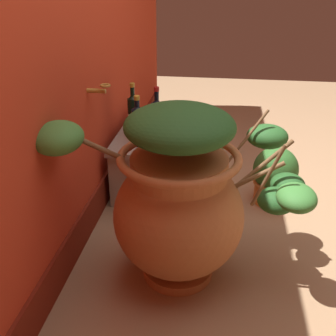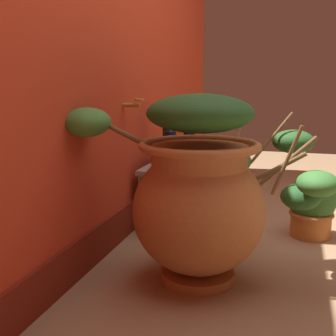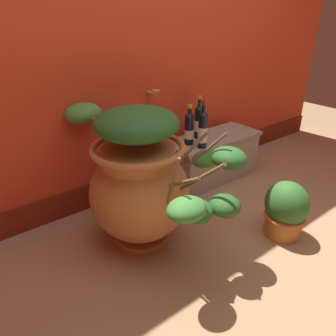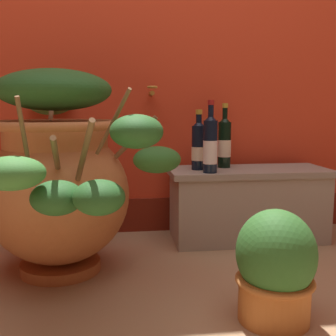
{
  "view_description": "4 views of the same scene",
  "coord_description": "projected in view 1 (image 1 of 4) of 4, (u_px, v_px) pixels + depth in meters",
  "views": [
    {
      "loc": [
        -1.96,
        0.39,
        1.34
      ],
      "look_at": [
        0.05,
        0.68,
        0.33
      ],
      "focal_mm": 43.08,
      "sensor_mm": 36.0,
      "label": 1
    },
    {
      "loc": [
        -2.22,
        0.18,
        0.89
      ],
      "look_at": [
        -0.07,
        0.81,
        0.44
      ],
      "focal_mm": 45.75,
      "sensor_mm": 36.0,
      "label": 2
    },
    {
      "loc": [
        -1.29,
        -0.83,
        1.31
      ],
      "look_at": [
        0.0,
        0.84,
        0.26
      ],
      "focal_mm": 34.08,
      "sensor_mm": 36.0,
      "label": 3
    },
    {
      "loc": [
        -0.18,
        -1.16,
        0.69
      ],
      "look_at": [
        0.06,
        0.68,
        0.42
      ],
      "focal_mm": 43.86,
      "sensor_mm": 36.0,
      "label": 4
    }
  ],
  "objects": [
    {
      "name": "wine_bottle_middle",
      "position": [
        133.0,
        115.0,
        2.52
      ],
      "size": [
        0.07,
        0.07,
        0.34
      ],
      "color": "black",
      "rests_on": "stone_ledge"
    },
    {
      "name": "stone_ledge",
      "position": [
        147.0,
        153.0,
        2.76
      ],
      "size": [
        0.84,
        0.35,
        0.38
      ],
      "color": "#9E9384",
      "rests_on": "ground_plane"
    },
    {
      "name": "potted_shrub",
      "position": [
        275.0,
        176.0,
        2.5
      ],
      "size": [
        0.26,
        0.28,
        0.37
      ],
      "color": "#C17033",
      "rests_on": "ground_plane"
    },
    {
      "name": "terracotta_urn",
      "position": [
        181.0,
        198.0,
        1.8
      ],
      "size": [
        0.8,
        1.17,
        0.85
      ],
      "color": "#B26638",
      "rests_on": "ground_plane"
    },
    {
      "name": "ground_plane",
      "position": [
        285.0,
        231.0,
        2.29
      ],
      "size": [
        7.0,
        7.0,
        0.0
      ],
      "primitive_type": "plane",
      "color": "#9E7A56"
    },
    {
      "name": "wine_bottle_left",
      "position": [
        138.0,
        125.0,
        2.39
      ],
      "size": [
        0.07,
        0.07,
        0.31
      ],
      "color": "black",
      "rests_on": "stone_ledge"
    },
    {
      "name": "wine_bottle_right",
      "position": [
        157.0,
        122.0,
        2.4
      ],
      "size": [
        0.07,
        0.07,
        0.35
      ],
      "color": "black",
      "rests_on": "stone_ledge"
    }
  ]
}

